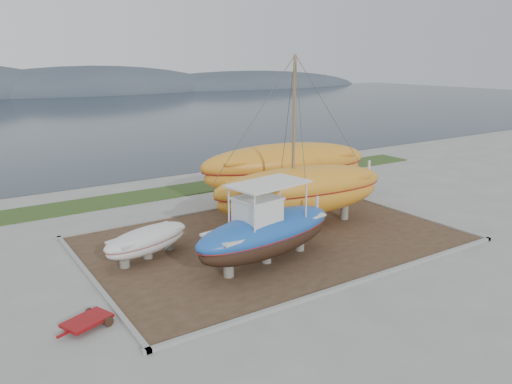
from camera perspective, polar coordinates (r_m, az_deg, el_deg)
ground at (r=22.68m, az=7.82°, el=-8.40°), size 140.00×140.00×0.00m
dirt_patch at (r=25.58m, az=1.92°, el=-5.42°), size 18.00×12.00×0.06m
curb_frame at (r=25.56m, az=1.92°, el=-5.33°), size 18.60×12.60×0.15m
grass_strip at (r=35.15m, az=-8.95°, el=0.15°), size 44.00×3.00×0.08m
sea at (r=87.11m, az=-24.24°, el=7.84°), size 260.00×100.00×0.04m
blue_caique at (r=22.07m, az=1.22°, el=-3.63°), size 7.92×3.58×3.68m
white_dinghy at (r=23.50m, az=-12.33°, el=-5.79°), size 4.90×3.16×1.38m
orange_sailboat at (r=26.43m, az=5.27°, el=5.48°), size 10.42×4.38×9.09m
orange_bare_hull at (r=31.60m, az=3.37°, el=2.09°), size 11.62×5.35×3.67m
red_trailer at (r=18.64m, az=-18.73°, el=-14.02°), size 2.61×1.96×0.33m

